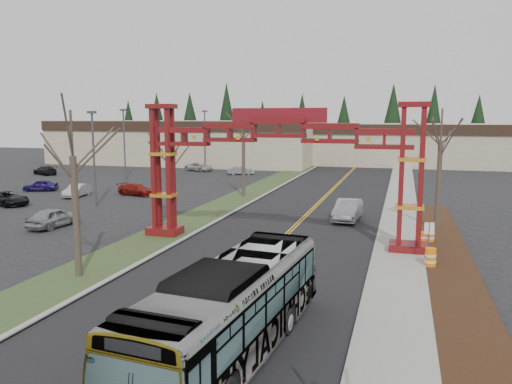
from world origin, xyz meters
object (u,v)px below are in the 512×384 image
at_px(parked_car_far_c, 45,170).
at_px(bare_tree_median_far, 243,132).
at_px(street_sign, 429,234).
at_px(barrel_mid, 422,240).
at_px(parked_car_far_a, 241,170).
at_px(barrel_north, 430,235).
at_px(light_pole_mid, 124,139).
at_px(light_pole_far, 205,136).
at_px(parked_car_near_a, 53,217).
at_px(bare_tree_right_far, 441,141).
at_px(gateway_arch, 278,150).
at_px(parked_car_mid_b, 40,185).
at_px(parked_car_near_b, 77,190).
at_px(light_pole_near, 94,152).
at_px(bare_tree_median_near, 73,157).
at_px(barrel_south, 430,258).
at_px(retail_building_west, 190,141).
at_px(retail_building_east, 419,144).
at_px(silver_sedan, 348,210).
at_px(parked_car_mid_a, 136,189).
at_px(bare_tree_median_mid, 169,160).
at_px(transit_bus, 232,309).
at_px(parked_car_near_c, 7,198).

distance_m(parked_car_far_c, bare_tree_median_far, 35.64).
distance_m(street_sign, barrel_mid, 3.97).
distance_m(parked_car_far_a, parked_car_far_c, 27.89).
relative_size(parked_car_far_c, barrel_north, 4.26).
distance_m(light_pole_mid, light_pole_far, 15.58).
bearing_deg(parked_car_near_a, parked_car_far_a, -89.57).
relative_size(parked_car_far_c, bare_tree_right_far, 0.51).
bearing_deg(gateway_arch, barrel_north, 17.09).
xyz_separation_m(parked_car_mid_b, bare_tree_median_far, (22.82, 2.43, 5.96)).
relative_size(parked_car_near_b, light_pole_near, 0.45).
relative_size(bare_tree_median_near, barrel_south, 7.60).
bearing_deg(retail_building_west, gateway_arch, -60.93).
xyz_separation_m(parked_car_far_a, bare_tree_median_far, (6.64, -19.26, 5.97)).
relative_size(retail_building_west, parked_car_mid_b, 12.56).
bearing_deg(parked_car_far_c, bare_tree_median_near, 65.81).
relative_size(retail_building_east, light_pole_mid, 4.15).
xyz_separation_m(silver_sedan, light_pole_mid, (-30.98, 18.66, 4.47)).
bearing_deg(retail_building_west, light_pole_far, -56.90).
distance_m(gateway_arch, parked_car_mid_a, 25.09).
relative_size(gateway_arch, bare_tree_median_near, 2.17).
relative_size(bare_tree_median_mid, street_sign, 3.03).
bearing_deg(barrel_south, transit_bus, -119.11).
bearing_deg(parked_car_near_b, gateway_arch, -35.96).
relative_size(parked_car_near_b, light_pole_far, 0.43).
height_order(retail_building_east, parked_car_far_c, retail_building_east).
bearing_deg(parked_car_mid_a, silver_sedan, -95.09).
height_order(silver_sedan, light_pole_near, light_pole_near).
bearing_deg(parked_car_near_c, light_pole_mid, 15.18).
distance_m(parked_car_far_a, bare_tree_right_far, 38.98).
xyz_separation_m(light_pole_near, light_pole_far, (-2.92, 33.40, 0.31)).
height_order(barrel_mid, barrel_north, barrel_north).
xyz_separation_m(parked_car_near_a, barrel_south, (26.20, -2.85, -0.18)).
bearing_deg(barrel_south, light_pole_mid, 140.53).
relative_size(gateway_arch, bare_tree_median_mid, 2.57).
relative_size(parked_car_near_b, light_pole_mid, 0.43).
xyz_separation_m(barrel_mid, barrel_north, (0.54, 1.20, 0.03)).
bearing_deg(light_pole_mid, silver_sedan, -31.06).
height_order(parked_car_near_c, bare_tree_median_far, bare_tree_median_far).
xyz_separation_m(parked_car_far_a, parked_car_far_c, (-26.69, -8.10, 0.02)).
distance_m(transit_bus, silver_sedan, 23.94).
distance_m(parked_car_mid_b, bare_tree_median_near, 34.07).
xyz_separation_m(gateway_arch, parked_car_far_c, (-41.33, 28.77, -5.35)).
xyz_separation_m(parked_car_near_c, bare_tree_median_far, (19.46, 10.94, 5.93)).
relative_size(parked_car_near_c, parked_car_mid_b, 1.28).
relative_size(parked_car_mid_b, street_sign, 1.57).
bearing_deg(bare_tree_median_mid, light_pole_near, 146.05).
bearing_deg(transit_bus, parked_car_near_c, 148.73).
bearing_deg(gateway_arch, parked_car_near_c, 166.33).
relative_size(parked_car_near_a, light_pole_near, 0.50).
distance_m(bare_tree_right_far, light_pole_mid, 42.53).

